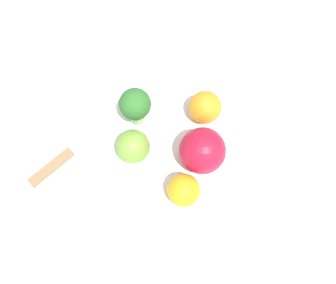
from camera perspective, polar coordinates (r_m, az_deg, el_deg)
ground_plane at (r=0.53m, az=0.00°, el=-3.21°), size 6.00×6.00×0.00m
table_surface at (r=0.52m, az=0.00°, el=-2.83°), size 1.20×1.20×0.02m
bowl at (r=0.49m, az=0.00°, el=-1.50°), size 0.22×0.22×0.04m
broccoli at (r=0.45m, az=-6.12°, el=6.35°), size 0.04×0.04×0.07m
apple_red at (r=0.44m, az=-6.56°, el=-0.79°), size 0.05×0.05×0.05m
apple_green at (r=0.43m, az=5.58°, el=-1.51°), size 0.06×0.06×0.06m
orange_front at (r=0.47m, az=6.09°, el=6.05°), size 0.05×0.05×0.05m
orange_back at (r=0.42m, az=2.32°, el=-8.39°), size 0.04×0.04×0.04m
spoon at (r=0.53m, az=-19.96°, el=-4.14°), size 0.07×0.07×0.01m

